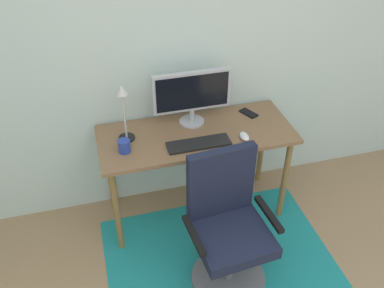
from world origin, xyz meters
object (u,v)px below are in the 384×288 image
(desk_lamp, at_px, (123,106))
(computer_mouse, at_px, (244,136))
(desk, at_px, (196,143))
(cell_phone, at_px, (249,113))
(office_chair, at_px, (227,234))
(coffee_cup, at_px, (124,146))
(keyboard, at_px, (199,144))
(monitor, at_px, (192,94))

(desk_lamp, bearing_deg, computer_mouse, -14.88)
(desk, xyz_separation_m, cell_phone, (0.44, 0.14, 0.09))
(desk_lamp, bearing_deg, office_chair, -54.32)
(coffee_cup, bearing_deg, keyboard, -6.61)
(desk, bearing_deg, computer_mouse, -26.71)
(coffee_cup, xyz_separation_m, desk_lamp, (0.03, 0.14, 0.22))
(desk_lamp, distance_m, office_chair, 1.06)
(monitor, height_order, coffee_cup, monitor)
(monitor, bearing_deg, desk, -91.69)
(desk_lamp, bearing_deg, desk, -6.72)
(cell_phone, bearing_deg, office_chair, -144.04)
(monitor, distance_m, computer_mouse, 0.47)
(cell_phone, height_order, office_chair, office_chair)
(cell_phone, bearing_deg, coffee_cup, 167.06)
(keyboard, distance_m, cell_phone, 0.54)
(desk, xyz_separation_m, keyboard, (-0.02, -0.14, 0.10))
(desk, relative_size, office_chair, 1.41)
(desk, bearing_deg, keyboard, -99.43)
(computer_mouse, bearing_deg, coffee_cup, 175.27)
(cell_phone, distance_m, office_chair, 0.96)
(coffee_cup, bearing_deg, desk_lamp, 76.45)
(coffee_cup, distance_m, office_chair, 0.87)
(desk, distance_m, monitor, 0.35)
(coffee_cup, xyz_separation_m, cell_phone, (0.96, 0.22, -0.04))
(computer_mouse, height_order, office_chair, office_chair)
(monitor, bearing_deg, computer_mouse, -44.41)
(monitor, bearing_deg, keyboard, -95.61)
(desk, xyz_separation_m, monitor, (0.00, 0.14, 0.33))
(desk, distance_m, office_chair, 0.70)
(cell_phone, bearing_deg, keyboard, -175.18)
(keyboard, relative_size, office_chair, 0.44)
(keyboard, bearing_deg, computer_mouse, -1.84)
(coffee_cup, relative_size, desk_lamp, 0.21)
(desk, relative_size, coffee_cup, 15.71)
(coffee_cup, bearing_deg, monitor, 23.13)
(computer_mouse, distance_m, coffee_cup, 0.81)
(monitor, xyz_separation_m, desk_lamp, (-0.48, -0.08, 0.03))
(desk, height_order, monitor, monitor)
(computer_mouse, xyz_separation_m, office_chair, (-0.27, -0.50, -0.37))
(coffee_cup, xyz_separation_m, office_chair, (0.54, -0.56, -0.39))
(monitor, xyz_separation_m, cell_phone, (0.44, -0.00, -0.23))
(desk, distance_m, keyboard, 0.17)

